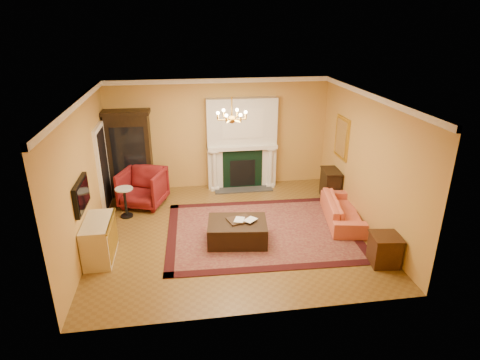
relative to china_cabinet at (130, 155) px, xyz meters
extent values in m
cube|color=brown|center=(2.39, -2.49, -1.10)|extent=(6.00, 5.50, 0.02)
cube|color=silver|center=(2.39, -2.49, 1.92)|extent=(6.00, 5.50, 0.02)
cube|color=#BF8744|center=(2.39, 0.27, 0.41)|extent=(6.00, 0.02, 3.00)
cube|color=#BF8744|center=(2.39, -5.25, 0.41)|extent=(6.00, 0.02, 3.00)
cube|color=#BF8744|center=(-0.62, -2.49, 0.41)|extent=(0.02, 5.50, 3.00)
cube|color=#BF8744|center=(5.40, -2.49, 0.41)|extent=(0.02, 5.50, 3.00)
cube|color=silver|center=(2.99, 0.10, 0.16)|extent=(1.90, 0.32, 2.50)
cube|color=silver|center=(2.99, -0.07, 0.76)|extent=(1.10, 0.01, 0.80)
cube|color=black|center=(2.99, -0.07, -0.54)|extent=(1.10, 0.02, 1.10)
cube|color=black|center=(2.99, -0.08, -0.64)|extent=(0.70, 0.02, 0.75)
cube|color=#333333|center=(2.99, -0.19, -1.07)|extent=(1.60, 0.50, 0.04)
cube|color=silver|center=(2.99, 0.04, 0.09)|extent=(1.90, 0.44, 0.10)
cylinder|color=silver|center=(2.21, -0.08, -0.50)|extent=(0.14, 0.14, 1.18)
cylinder|color=silver|center=(3.77, -0.08, -0.50)|extent=(0.14, 0.14, 1.18)
cube|color=white|center=(2.39, 0.22, 1.85)|extent=(6.00, 0.08, 0.12)
cube|color=white|center=(-0.57, -2.49, 1.85)|extent=(0.08, 5.50, 0.12)
cube|color=white|center=(5.35, -2.49, 1.85)|extent=(0.08, 5.50, 0.12)
cube|color=white|center=(-0.57, -0.79, -0.04)|extent=(0.08, 1.05, 2.10)
cube|color=black|center=(-0.54, -0.79, -0.07)|extent=(0.02, 0.85, 1.95)
cube|color=black|center=(-0.56, -3.09, 0.26)|extent=(0.08, 0.95, 0.58)
cube|color=black|center=(-0.52, -3.09, 0.26)|extent=(0.01, 0.85, 0.48)
cube|color=gold|center=(5.36, -1.09, 0.56)|extent=(0.05, 0.76, 1.05)
cube|color=white|center=(5.33, -1.09, 0.56)|extent=(0.01, 0.62, 0.90)
cylinder|color=gold|center=(2.39, -2.49, 1.71)|extent=(0.03, 0.03, 0.40)
sphere|color=gold|center=(2.39, -2.49, 1.46)|extent=(0.16, 0.16, 0.16)
sphere|color=#FFE5B2|center=(2.67, -2.49, 1.60)|extent=(0.07, 0.07, 0.07)
sphere|color=#FFE5B2|center=(2.53, -2.25, 1.60)|extent=(0.07, 0.07, 0.07)
sphere|color=#FFE5B2|center=(2.25, -2.25, 1.60)|extent=(0.07, 0.07, 0.07)
sphere|color=#FFE5B2|center=(2.11, -2.49, 1.60)|extent=(0.07, 0.07, 0.07)
sphere|color=#FFE5B2|center=(2.25, -2.73, 1.60)|extent=(0.07, 0.07, 0.07)
sphere|color=#FFE5B2|center=(2.53, -2.73, 1.60)|extent=(0.07, 0.07, 0.07)
cube|color=#450E17|center=(3.03, -2.59, -1.08)|extent=(4.29, 3.29, 0.02)
cube|color=black|center=(0.00, 0.00, 0.00)|extent=(1.11, 0.53, 2.18)
imported|color=maroon|center=(0.33, -0.80, -0.57)|extent=(1.28, 1.24, 1.05)
cylinder|color=black|center=(-0.04, -1.41, -1.07)|extent=(0.29, 0.29, 0.04)
cylinder|color=black|center=(-0.04, -1.41, -0.72)|extent=(0.06, 0.06, 0.66)
cylinder|color=silver|center=(-0.04, -1.41, -0.37)|extent=(0.41, 0.41, 0.03)
cube|color=beige|center=(-0.34, -3.15, -0.69)|extent=(0.52, 1.09, 0.81)
imported|color=#B9473A|center=(4.99, -2.38, -0.72)|extent=(0.89, 1.96, 0.74)
cube|color=#38210F|center=(5.11, -4.19, -0.80)|extent=(0.56, 0.56, 0.58)
cube|color=black|center=(5.17, -1.07, -0.72)|extent=(0.45, 0.71, 0.75)
cube|color=black|center=(2.43, -2.95, -0.85)|extent=(1.33, 1.04, 0.46)
cube|color=black|center=(2.48, -2.90, -0.60)|extent=(0.57, 0.49, 0.03)
imported|color=gray|center=(2.37, -2.93, -0.45)|extent=(0.19, 0.09, 0.26)
imported|color=gray|center=(2.63, -2.92, -0.45)|extent=(0.15, 0.16, 0.27)
cylinder|color=tan|center=(2.23, 0.04, 0.18)|extent=(0.10, 0.10, 0.08)
cone|color=#0F3713|center=(2.23, 0.04, 0.38)|extent=(0.15, 0.15, 0.32)
cylinder|color=tan|center=(3.65, 0.04, 0.18)|extent=(0.10, 0.10, 0.08)
cone|color=#0F3713|center=(3.65, 0.04, 0.37)|extent=(0.15, 0.15, 0.31)
camera|label=1|loc=(1.38, -10.35, 3.33)|focal=30.00mm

